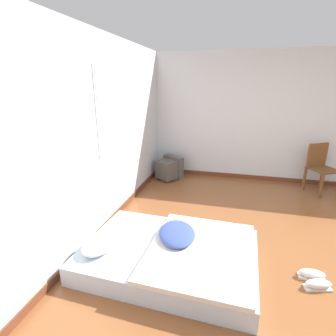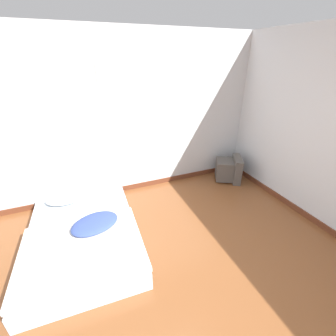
{
  "view_description": "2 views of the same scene",
  "coord_description": "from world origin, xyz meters",
  "views": [
    {
      "loc": [
        -2.8,
        1.03,
        1.96
      ],
      "look_at": [
        1.12,
        2.04,
        0.66
      ],
      "focal_mm": 28.0,
      "sensor_mm": 36.0,
      "label": 1
    },
    {
      "loc": [
        -0.18,
        -0.82,
        2.21
      ],
      "look_at": [
        0.93,
        1.89,
        0.74
      ],
      "focal_mm": 24.0,
      "sensor_mm": 36.0,
      "label": 2
    }
  ],
  "objects": [
    {
      "name": "sneaker_pair",
      "position": [
        -0.29,
        0.12,
        0.05
      ],
      "size": [
        0.29,
        0.29,
        0.1
      ],
      "color": "silver",
      "rests_on": "ground_plane"
    },
    {
      "name": "wooden_chair",
      "position": [
        2.44,
        -0.56,
        0.53
      ],
      "size": [
        0.62,
        0.62,
        0.91
      ],
      "color": "brown",
      "rests_on": "ground_plane"
    },
    {
      "name": "wall_right",
      "position": [
        2.83,
        0.0,
        1.29
      ],
      "size": [
        0.08,
        7.85,
        2.6
      ],
      "color": "silver",
      "rests_on": "ground_plane"
    },
    {
      "name": "mattress_bed",
      "position": [
        -0.36,
        1.63,
        0.14
      ],
      "size": [
        1.4,
        1.94,
        0.36
      ],
      "color": "silver",
      "rests_on": "ground_plane"
    },
    {
      "name": "ground_plane",
      "position": [
        0.0,
        0.0,
        0.0
      ],
      "size": [
        20.0,
        20.0,
        0.0
      ],
      "primitive_type": "plane",
      "color": "brown"
    },
    {
      "name": "wall_back",
      "position": [
        0.01,
        2.75,
        1.29
      ],
      "size": [
        8.01,
        0.08,
        2.6
      ],
      "color": "silver",
      "rests_on": "ground_plane"
    },
    {
      "name": "crt_tv",
      "position": [
        2.4,
        2.34,
        0.23
      ],
      "size": [
        0.6,
        0.6,
        0.48
      ],
      "color": "#56514C",
      "rests_on": "ground_plane"
    }
  ]
}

